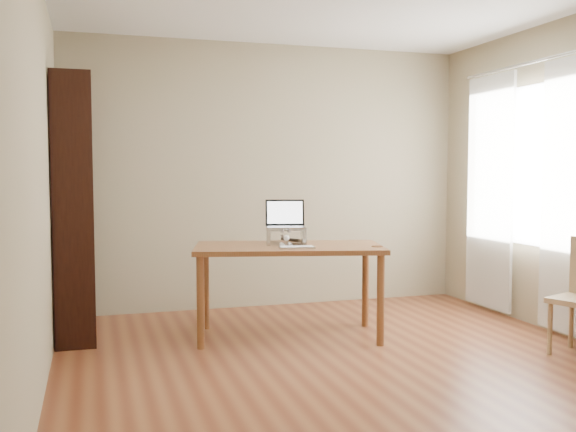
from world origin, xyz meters
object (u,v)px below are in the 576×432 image
object	(u,v)px
desk	(289,256)
cat	(282,236)
keyboard	(297,247)
bookshelf	(75,208)
laptop	(284,221)

from	to	relation	value
desk	cat	bearing A→B (deg)	117.16
keyboard	cat	world-z (taller)	cat
keyboard	cat	distance (m)	0.34
desk	keyboard	bearing A→B (deg)	-77.37
cat	bookshelf	bearing A→B (deg)	173.34
bookshelf	desk	size ratio (longest dim) A/B	1.28
bookshelf	cat	bearing A→B (deg)	-14.62
laptop	keyboard	size ratio (longest dim) A/B	1.28
laptop	cat	size ratio (longest dim) A/B	0.76
desk	cat	distance (m)	0.19
keyboard	cat	bearing A→B (deg)	101.15
desk	keyboard	distance (m)	0.24
laptop	cat	bearing A→B (deg)	-122.33
bookshelf	laptop	world-z (taller)	bookshelf
bookshelf	keyboard	bearing A→B (deg)	-24.60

